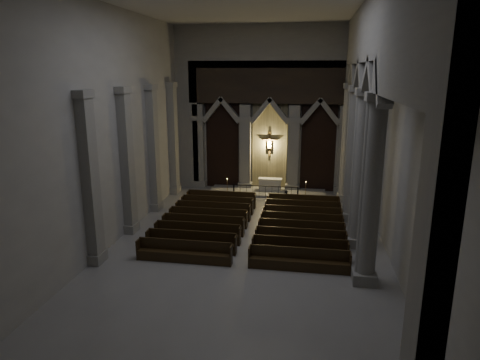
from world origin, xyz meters
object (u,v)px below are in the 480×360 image
at_px(altar_rail, 265,190).
at_px(pews, 253,226).
at_px(candle_stand_left, 227,191).
at_px(altar, 270,184).
at_px(worshipper, 286,199).
at_px(candle_stand_right, 305,195).

distance_m(altar_rail, pews, 6.74).
xyz_separation_m(candle_stand_left, pews, (2.79, -6.87, -0.02)).
bearing_deg(altar_rail, pews, -90.00).
height_order(altar, candle_stand_left, candle_stand_left).
bearing_deg(altar, altar_rail, -96.02).
distance_m(pews, worshipper, 4.89).
bearing_deg(worshipper, candle_stand_right, 57.88).
relative_size(altar, candle_stand_left, 1.35).
distance_m(candle_stand_left, pews, 7.41).
bearing_deg(candle_stand_left, candle_stand_right, -1.46).
xyz_separation_m(altar, pews, (-0.17, -8.34, -0.27)).
bearing_deg(altar_rail, candle_stand_left, 177.35).
bearing_deg(pews, candle_stand_right, 67.26).
height_order(altar, worshipper, worshipper).
xyz_separation_m(altar, altar_rail, (-0.17, -1.61, 0.01)).
bearing_deg(pews, altar_rail, 90.00).
bearing_deg(altar, pews, -91.16).
distance_m(altar_rail, worshipper, 2.66).
bearing_deg(altar_rail, worshipper, -52.92).
xyz_separation_m(altar, candle_stand_right, (2.65, -1.62, -0.24)).
relative_size(altar_rail, candle_stand_left, 3.58).
distance_m(altar, worshipper, 3.99).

